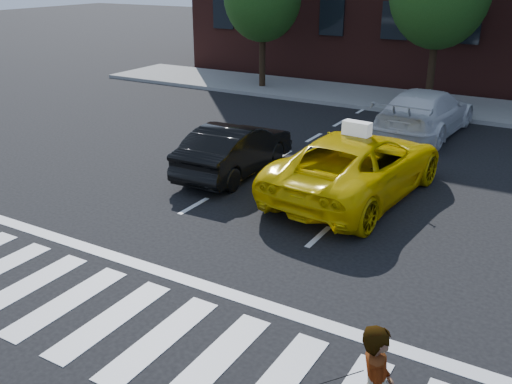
# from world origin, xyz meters

# --- Properties ---
(ground) EXTENTS (120.00, 120.00, 0.00)m
(ground) POSITION_xyz_m (0.00, 0.00, 0.00)
(ground) COLOR black
(ground) RESTS_ON ground
(crosswalk) EXTENTS (13.00, 2.40, 0.01)m
(crosswalk) POSITION_xyz_m (0.00, 0.00, 0.01)
(crosswalk) COLOR silver
(crosswalk) RESTS_ON ground
(stop_line) EXTENTS (12.00, 0.30, 0.01)m
(stop_line) POSITION_xyz_m (0.00, 1.60, 0.01)
(stop_line) COLOR silver
(stop_line) RESTS_ON ground
(sidewalk_far) EXTENTS (30.00, 4.00, 0.15)m
(sidewalk_far) POSITION_xyz_m (0.00, 17.50, 0.07)
(sidewalk_far) COLOR slate
(sidewalk_far) RESTS_ON ground
(taxi) EXTENTS (3.10, 5.86, 1.57)m
(taxi) POSITION_xyz_m (1.40, 7.00, 0.79)
(taxi) COLOR #DAB804
(taxi) RESTS_ON ground
(black_sedan) EXTENTS (1.59, 4.18, 1.36)m
(black_sedan) POSITION_xyz_m (-2.00, 6.85, 0.68)
(black_sedan) COLOR black
(black_sedan) RESTS_ON ground
(white_suv) EXTENTS (2.41, 5.33, 1.51)m
(white_suv) POSITION_xyz_m (1.37, 13.24, 0.76)
(white_suv) COLOR silver
(white_suv) RESTS_ON ground
(taxi_sign) EXTENTS (0.67, 0.34, 0.32)m
(taxi_sign) POSITION_xyz_m (1.40, 6.80, 1.73)
(taxi_sign) COLOR white
(taxi_sign) RESTS_ON taxi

